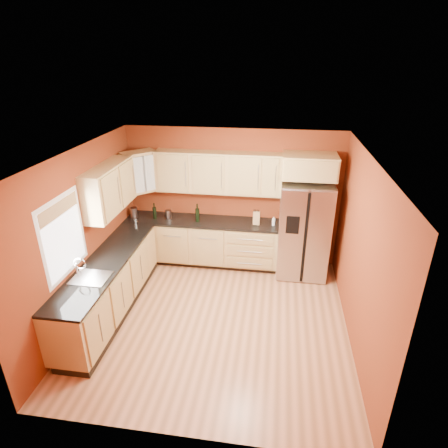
{
  "coord_description": "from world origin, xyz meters",
  "views": [
    {
      "loc": [
        0.81,
        -4.64,
        3.79
      ],
      "look_at": [
        -0.0,
        0.9,
        1.23
      ],
      "focal_mm": 30.0,
      "sensor_mm": 36.0,
      "label": 1
    }
  ],
  "objects_px": {
    "soap_dispenser": "(274,221)",
    "refrigerator": "(304,229)",
    "wine_bottle_a": "(154,211)",
    "canister_left": "(134,213)",
    "knife_block": "(256,218)"
  },
  "relations": [
    {
      "from": "canister_left",
      "to": "soap_dispenser",
      "type": "distance_m",
      "value": 2.65
    },
    {
      "from": "soap_dispenser",
      "to": "refrigerator",
      "type": "bearing_deg",
      "value": -3.53
    },
    {
      "from": "refrigerator",
      "to": "soap_dispenser",
      "type": "xyz_separation_m",
      "value": [
        -0.55,
        0.03,
        0.11
      ]
    },
    {
      "from": "knife_block",
      "to": "refrigerator",
      "type": "bearing_deg",
      "value": -3.5
    },
    {
      "from": "refrigerator",
      "to": "canister_left",
      "type": "distance_m",
      "value": 3.2
    },
    {
      "from": "refrigerator",
      "to": "wine_bottle_a",
      "type": "relative_size",
      "value": 5.66
    },
    {
      "from": "knife_block",
      "to": "canister_left",
      "type": "bearing_deg",
      "value": -179.26
    },
    {
      "from": "canister_left",
      "to": "knife_block",
      "type": "xyz_separation_m",
      "value": [
        2.34,
        0.05,
        0.02
      ]
    },
    {
      "from": "canister_left",
      "to": "knife_block",
      "type": "relative_size",
      "value": 0.86
    },
    {
      "from": "canister_left",
      "to": "soap_dispenser",
      "type": "height_order",
      "value": "canister_left"
    },
    {
      "from": "soap_dispenser",
      "to": "wine_bottle_a",
      "type": "bearing_deg",
      "value": -179.48
    },
    {
      "from": "refrigerator",
      "to": "knife_block",
      "type": "distance_m",
      "value": 0.88
    },
    {
      "from": "refrigerator",
      "to": "wine_bottle_a",
      "type": "height_order",
      "value": "refrigerator"
    },
    {
      "from": "canister_left",
      "to": "wine_bottle_a",
      "type": "distance_m",
      "value": 0.41
    },
    {
      "from": "wine_bottle_a",
      "to": "soap_dispenser",
      "type": "relative_size",
      "value": 1.86
    }
  ]
}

